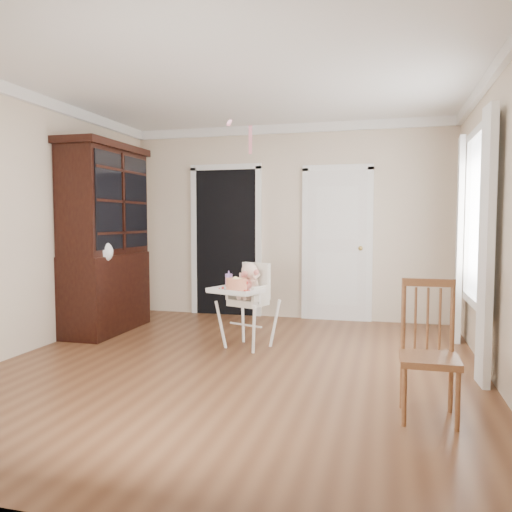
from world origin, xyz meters
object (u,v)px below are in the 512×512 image
(high_chair, at_px, (248,295))
(china_cabinet, at_px, (105,238))
(cake, at_px, (237,285))
(sippy_cup, at_px, (229,280))
(dining_chair, at_px, (429,354))

(high_chair, xyz_separation_m, china_cabinet, (-1.91, 0.33, 0.58))
(cake, relative_size, sippy_cup, 1.46)
(high_chair, distance_m, dining_chair, 2.32)
(cake, bearing_deg, china_cabinet, 163.22)
(high_chair, xyz_separation_m, sippy_cup, (-0.20, -0.04, 0.15))
(cake, xyz_separation_m, sippy_cup, (-0.14, 0.19, 0.02))
(high_chair, bearing_deg, sippy_cup, -148.75)
(cake, relative_size, dining_chair, 0.30)
(sippy_cup, bearing_deg, china_cabinet, 167.74)
(china_cabinet, bearing_deg, dining_chair, -27.19)
(china_cabinet, distance_m, dining_chair, 4.15)
(cake, distance_m, dining_chair, 2.23)
(sippy_cup, height_order, dining_chair, dining_chair)
(high_chair, height_order, china_cabinet, china_cabinet)
(cake, xyz_separation_m, china_cabinet, (-1.85, 0.56, 0.44))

